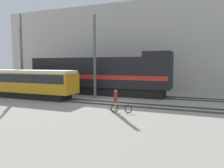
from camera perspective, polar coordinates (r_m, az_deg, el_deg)
The scene contains 11 objects.
ground_plane at distance 21.26m, azimuth -0.38°, elevation -4.94°, with size 120.00×120.00×0.00m, color #9E998C.
track_near at distance 20.75m, azimuth -0.96°, elevation -5.00°, with size 60.00×1.50×0.14m.
track_far at distance 25.90m, azimuth 3.87°, elevation -2.96°, with size 60.00×1.51×0.14m.
building_backdrop at distance 34.62m, azimuth 8.78°, elevation 9.52°, with size 48.46×6.00×12.76m.
freight_locomotive at distance 27.03m, azimuth -3.45°, elevation 2.33°, with size 17.78×3.04×5.13m.
streetcar at distance 26.32m, azimuth -22.15°, elevation 0.52°, with size 12.95×2.54×3.10m.
bicycle at distance 17.02m, azimuth 2.50°, elevation -6.45°, with size 1.65×0.52×0.67m.
person at distance 16.80m, azimuth 0.95°, elevation -3.83°, with size 0.29×0.40×1.81m.
utility_pole_left at distance 30.29m, azimuth -22.63°, elevation 5.65°, with size 0.22×0.22×8.38m.
utility_pole_center at distance 30.22m, azimuth -22.51°, elevation 7.20°, with size 0.23×0.23×10.00m.
utility_pole_right at distance 24.14m, azimuth -4.55°, elevation 7.03°, with size 0.29×0.29×9.03m.
Camera 1 is at (7.99, -19.34, 3.75)m, focal length 35.00 mm.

